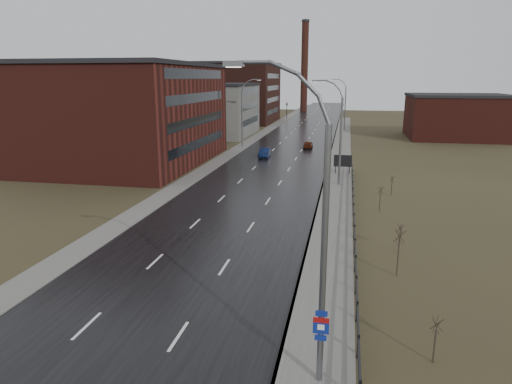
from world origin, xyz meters
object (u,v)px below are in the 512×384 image
at_px(billboard, 343,161).
at_px(car_far, 308,145).
at_px(car_near, 265,153).
at_px(streetlight_main, 315,235).

height_order(billboard, car_far, billboard).
xyz_separation_m(billboard, car_far, (-5.93, 20.67, -1.05)).
bearing_deg(car_near, billboard, -45.10).
bearing_deg(billboard, streetlight_main, -90.90).
distance_m(streetlight_main, billboard, 40.15).
height_order(billboard, car_near, billboard).
relative_size(billboard, car_far, 0.66).
height_order(streetlight_main, car_far, streetlight_main).
xyz_separation_m(car_near, car_far, (5.58, 10.14, -0.05)).
distance_m(billboard, car_near, 15.63).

